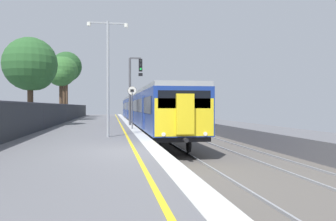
% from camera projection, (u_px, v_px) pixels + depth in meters
% --- Properties ---
extents(ground, '(17.40, 110.00, 1.21)m').
position_uv_depth(ground, '(220.00, 167.00, 12.09)').
color(ground, slate).
extents(commuter_train_at_platform, '(2.83, 40.24, 3.81)m').
position_uv_depth(commuter_train_at_platform, '(143.00, 109.00, 34.99)').
color(commuter_train_at_platform, navy).
rests_on(commuter_train_at_platform, ground).
extents(signal_gantry, '(1.10, 0.24, 5.43)m').
position_uv_depth(signal_gantry, '(133.00, 83.00, 27.62)').
color(signal_gantry, '#47474C').
rests_on(signal_gantry, ground).
extents(speed_limit_sign, '(0.59, 0.08, 2.86)m').
position_uv_depth(speed_limit_sign, '(132.00, 102.00, 23.01)').
color(speed_limit_sign, '#59595B').
rests_on(speed_limit_sign, ground).
extents(platform_lamp_mid, '(2.00, 0.20, 5.68)m').
position_uv_depth(platform_lamp_mid, '(108.00, 69.00, 16.91)').
color(platform_lamp_mid, '#93999E').
rests_on(platform_lamp_mid, ground).
extents(background_tree_left, '(4.21, 4.21, 9.24)m').
position_uv_depth(background_tree_left, '(67.00, 68.00, 48.81)').
color(background_tree_left, '#473323').
rests_on(background_tree_left, ground).
extents(background_tree_centre, '(3.24, 3.24, 7.47)m').
position_uv_depth(background_tree_centre, '(65.00, 71.00, 41.39)').
color(background_tree_centre, '#473323').
rests_on(background_tree_centre, ground).
extents(background_tree_right, '(4.09, 4.09, 6.81)m').
position_uv_depth(background_tree_right, '(31.00, 66.00, 26.47)').
color(background_tree_right, '#473323').
rests_on(background_tree_right, ground).
extents(background_tree_back, '(3.19, 3.29, 6.87)m').
position_uv_depth(background_tree_back, '(61.00, 73.00, 36.86)').
color(background_tree_back, '#473323').
rests_on(background_tree_back, ground).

